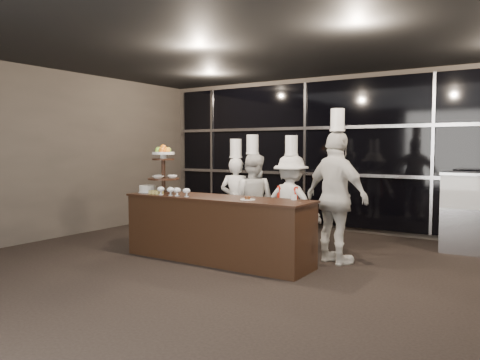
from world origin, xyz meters
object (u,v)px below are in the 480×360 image
Objects in this scene: display_stand at (163,166)px; chef_d at (336,197)px; chef_a at (236,199)px; chef_c at (291,203)px; chef_b at (252,200)px; layer_cake at (148,189)px; buffet_counter at (217,229)px.

display_stand is 0.35× the size of chef_d.
chef_c reaches higher than chef_a.
chef_c is at bearing 7.34° from chef_b.
chef_b is 1.53m from chef_d.
chef_d is at bearing -7.20° from chef_a.
chef_d reaches higher than chef_b.
chef_a is (0.65, 1.02, -0.57)m from display_stand.
display_stand is 1.34m from chef_a.
chef_a is 0.82× the size of chef_d.
chef_c is (1.62, 1.10, -0.57)m from display_stand.
chef_b is at bearing -172.66° from chef_c.
layer_cake is at bearing -148.81° from chef_c.
display_stand is 2.48× the size of layer_cake.
chef_c is (0.62, 1.10, 0.30)m from buffet_counter.
chef_a is at bearing 57.37° from display_stand.
display_stand is 0.41× the size of chef_c.
chef_b reaches higher than buffet_counter.
layer_cake is at bearing -177.77° from buffet_counter.
display_stand is 2.63m from chef_d.
chef_d is at bearing -8.61° from chef_b.
display_stand reaches higher than buffet_counter.
chef_b reaches higher than chef_c.
buffet_counter is at bearing -119.35° from chef_c.
chef_a is (-0.35, 1.02, 0.30)m from buffet_counter.
chef_b is at bearing 40.39° from layer_cake.
display_stand is 2.04m from chef_c.
chef_d is at bearing 28.17° from buffet_counter.
chef_a is 0.32m from chef_b.
chef_a is (0.94, 1.07, -0.21)m from layer_cake.
layer_cake is (-0.28, -0.05, -0.37)m from display_stand.
chef_b reaches higher than display_stand.
chef_d is (0.86, -0.31, 0.17)m from chef_c.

